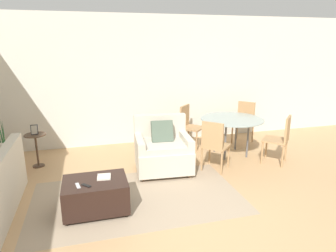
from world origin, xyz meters
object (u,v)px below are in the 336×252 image
object	(u,v)px
potted_plant	(5,160)
dining_chair_far_left	(189,123)
tv_remote_secondary	(86,185)
dining_chair_far_right	(244,119)
dining_table	(232,122)
dining_chair_near_left	(214,143)
dining_chair_near_right	(281,137)
side_table	(36,144)
picture_frame	(34,130)
book_stack	(104,177)
armchair	(163,151)
ottoman	(96,194)
tv_remote_primary	(78,186)

from	to	relation	value
potted_plant	dining_chair_far_left	size ratio (longest dim) A/B	1.25
tv_remote_secondary	potted_plant	bearing A→B (deg)	126.28
dining_chair_far_right	dining_table	bearing A→B (deg)	-135.00
tv_remote_secondary	dining_chair_far_right	world-z (taller)	dining_chair_far_right
dining_chair_near_left	dining_chair_near_right	xyz separation A→B (m)	(1.31, 0.00, 0.00)
side_table	picture_frame	bearing A→B (deg)	90.00
book_stack	dining_chair_near_right	world-z (taller)	dining_chair_near_right
picture_frame	dining_chair_far_right	xyz separation A→B (m)	(4.29, 0.29, -0.17)
book_stack	dining_chair_far_left	world-z (taller)	dining_chair_far_left
book_stack	dining_chair_far_right	world-z (taller)	dining_chair_far_right
picture_frame	dining_chair_far_left	distance (m)	3.00
potted_plant	dining_chair_far_left	bearing A→B (deg)	5.75
armchair	dining_chair_near_right	size ratio (longest dim) A/B	1.09
ottoman	dining_table	distance (m)	3.07
potted_plant	picture_frame	size ratio (longest dim) A/B	6.45
dining_table	dining_chair_near_right	size ratio (longest dim) A/B	1.35
ottoman	dining_chair_far_right	bearing A→B (deg)	32.10
ottoman	tv_remote_secondary	world-z (taller)	tv_remote_secondary
tv_remote_primary	dining_chair_far_right	size ratio (longest dim) A/B	0.18
dining_chair_near_left	dining_chair_far_left	world-z (taller)	same
dining_table	dining_chair_near_left	distance (m)	0.94
book_stack	dining_chair_far_right	distance (m)	3.81
tv_remote_secondary	picture_frame	distance (m)	2.12
book_stack	dining_chair_near_left	bearing A→B (deg)	20.73
ottoman	side_table	distance (m)	2.05
dining_table	dining_chair_near_right	distance (m)	0.94
armchair	dining_chair_far_left	world-z (taller)	armchair
potted_plant	dining_chair_near_right	size ratio (longest dim) A/B	1.25
side_table	tv_remote_primary	bearing A→B (deg)	-68.64
picture_frame	dining_chair_far_left	world-z (taller)	dining_chair_far_left
armchair	dining_chair_near_left	distance (m)	0.89
dining_table	tv_remote_secondary	bearing A→B (deg)	-150.86
dining_table	dining_chair_near_right	xyz separation A→B (m)	(0.66, -0.66, -0.15)
armchair	ottoman	xyz separation A→B (m)	(-1.18, -1.03, -0.13)
ottoman	dining_table	world-z (taller)	dining_table
dining_chair_near_right	book_stack	bearing A→B (deg)	-167.38
dining_table	dining_chair_far_right	world-z (taller)	dining_chair_far_right
tv_remote_secondary	potted_plant	size ratio (longest dim) A/B	0.12
tv_remote_primary	picture_frame	size ratio (longest dim) A/B	0.91
dining_chair_far_right	dining_chair_near_left	bearing A→B (deg)	-135.00
potted_plant	side_table	size ratio (longest dim) A/B	1.85
potted_plant	dining_chair_near_right	world-z (taller)	potted_plant
armchair	potted_plant	distance (m)	2.75
book_stack	dining_chair_far_right	size ratio (longest dim) A/B	0.22
tv_remote_secondary	dining_table	bearing A→B (deg)	29.14
tv_remote_secondary	dining_chair_far_right	xyz separation A→B (m)	(3.45, 2.21, 0.08)
dining_chair_near_left	dining_chair_near_right	world-z (taller)	same
dining_chair_near_right	side_table	bearing A→B (deg)	166.60
book_stack	potted_plant	size ratio (longest dim) A/B	0.17
dining_chair_far_right	armchair	bearing A→B (deg)	-153.77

